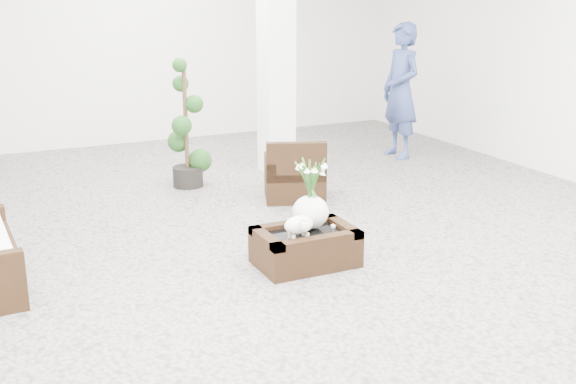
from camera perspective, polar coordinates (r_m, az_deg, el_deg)
name	(u,v)px	position (r m, az deg, el deg)	size (l,w,h in m)	color
ground	(284,250)	(7.07, -0.35, -4.62)	(11.00, 11.00, 0.00)	gray
column	(276,43)	(9.68, -0.96, 11.74)	(0.40, 0.40, 3.50)	white
coffee_table	(305,249)	(6.67, 1.39, -4.51)	(0.90, 0.60, 0.31)	#321D0E
sheep_figurine	(299,227)	(6.45, 0.85, -2.79)	(0.28, 0.23, 0.21)	white
planter_narcissus	(311,187)	(6.62, 1.81, 0.41)	(0.44, 0.44, 0.80)	white
tealight	(333,226)	(6.76, 3.60, -2.70)	(0.04, 0.04, 0.03)	white
armchair	(294,168)	(8.65, 0.51, 1.93)	(0.70, 0.67, 0.75)	#321D0E
topiary	(186,125)	(9.15, -8.11, 5.32)	(0.43, 0.43, 1.61)	#183D13
shopper	(401,91)	(10.77, 8.94, 7.93)	(0.72, 0.47, 1.98)	navy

